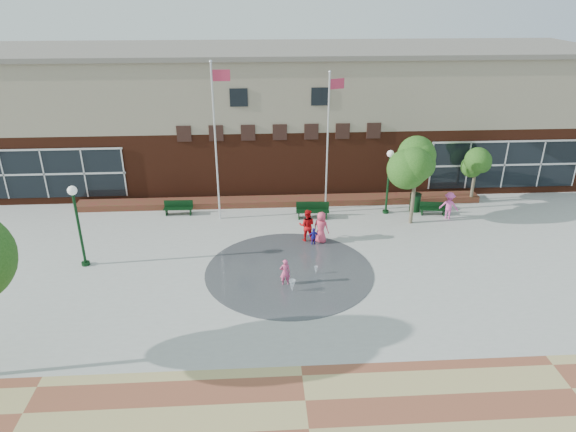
{
  "coord_description": "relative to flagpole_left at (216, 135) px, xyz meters",
  "views": [
    {
      "loc": [
        -1.42,
        -19.17,
        13.13
      ],
      "look_at": [
        0.0,
        4.0,
        2.6
      ],
      "focal_mm": 32.0,
      "sensor_mm": 36.0,
      "label": 1
    }
  ],
  "objects": [
    {
      "name": "library_building",
      "position": [
        3.78,
        7.89,
        -0.59
      ],
      "size": [
        44.4,
        10.4,
        9.2
      ],
      "color": "#502012",
      "rests_on": "ground"
    },
    {
      "name": "flower_bed",
      "position": [
        3.78,
        2.01,
        -5.24
      ],
      "size": [
        26.0,
        1.2,
        0.4
      ],
      "primitive_type": "cube",
      "color": "maroon",
      "rests_on": "ground"
    },
    {
      "name": "water_jet_a",
      "position": [
        3.8,
        -8.47,
        -5.24
      ],
      "size": [
        0.31,
        0.31,
        0.6
      ],
      "primitive_type": "cone",
      "rotation": [
        3.14,
        0.0,
        0.0
      ],
      "color": "white",
      "rests_on": "ground"
    },
    {
      "name": "lamp_left",
      "position": [
        -6.56,
        -5.32,
        -2.54
      ],
      "size": [
        0.46,
        0.46,
        4.33
      ],
      "color": "black",
      "rests_on": "ground"
    },
    {
      "name": "ground",
      "position": [
        3.78,
        -9.59,
        -5.24
      ],
      "size": [
        120.0,
        120.0,
        0.0
      ],
      "primitive_type": "plane",
      "color": "#666056",
      "rests_on": "ground"
    },
    {
      "name": "bench_left",
      "position": [
        -2.65,
        0.73,
        -4.95
      ],
      "size": [
        1.79,
        0.54,
        0.89
      ],
      "rotation": [
        0.0,
        0.0,
        -0.03
      ],
      "color": "black",
      "rests_on": "ground"
    },
    {
      "name": "plaza_concrete",
      "position": [
        3.78,
        -5.59,
        -5.23
      ],
      "size": [
        46.0,
        18.0,
        0.01
      ],
      "primitive_type": "cube",
      "color": "#A8A8A0",
      "rests_on": "ground"
    },
    {
      "name": "adult_red",
      "position": [
        4.98,
        -3.27,
        -4.3
      ],
      "size": [
        1.02,
        0.86,
        1.87
      ],
      "primitive_type": "imported",
      "rotation": [
        0.0,
        0.0,
        2.96
      ],
      "color": "red",
      "rests_on": "ground"
    },
    {
      "name": "flagpole_right",
      "position": [
        6.64,
        1.11,
        -0.41
      ],
      "size": [
        1.01,
        0.45,
        8.63
      ],
      "rotation": [
        0.0,
        0.0,
        0.37
      ],
      "color": "silver",
      "rests_on": "ground"
    },
    {
      "name": "trash_can",
      "position": [
        12.17,
        0.4,
        -4.64
      ],
      "size": [
        0.71,
        0.71,
        1.17
      ],
      "color": "black",
      "rests_on": "ground"
    },
    {
      "name": "flagpole_left",
      "position": [
        0.0,
        0.0,
        0.0
      ],
      "size": [
        1.11,
        0.18,
        9.4
      ],
      "rotation": [
        0.0,
        0.0,
        0.0
      ],
      "color": "silver",
      "rests_on": "ground"
    },
    {
      "name": "person_bench",
      "position": [
        13.88,
        -0.81,
        -4.38
      ],
      "size": [
        1.26,
        1.02,
        1.71
      ],
      "primitive_type": "imported",
      "rotation": [
        0.0,
        0.0,
        2.73
      ],
      "color": "#DF4FA5",
      "rests_on": "ground"
    },
    {
      "name": "paver_band",
      "position": [
        3.78,
        -16.59,
        -5.23
      ],
      "size": [
        46.0,
        6.0,
        0.01
      ],
      "primitive_type": "cube",
      "color": "brown",
      "rests_on": "ground"
    },
    {
      "name": "water_jet_b",
      "position": [
        5.08,
        -6.96,
        -5.24
      ],
      "size": [
        0.19,
        0.19,
        0.42
      ],
      "primitive_type": "cone",
      "rotation": [
        3.14,
        0.0,
        0.0
      ],
      "color": "white",
      "rests_on": "ground"
    },
    {
      "name": "tree_small_right",
      "position": [
        16.26,
        1.56,
        -2.55
      ],
      "size": [
        2.15,
        2.15,
        3.68
      ],
      "color": "brown",
      "rests_on": "ground"
    },
    {
      "name": "child_blue",
      "position": [
        5.3,
        -3.8,
        -4.73
      ],
      "size": [
        0.6,
        0.27,
        1.01
      ],
      "primitive_type": "imported",
      "rotation": [
        0.0,
        0.0,
        3.19
      ],
      "color": "#2521A3",
      "rests_on": "ground"
    },
    {
      "name": "splash_pad",
      "position": [
        3.78,
        -6.59,
        -5.23
      ],
      "size": [
        8.4,
        8.4,
        0.01
      ],
      "primitive_type": "cylinder",
      "color": "#383A3D",
      "rests_on": "ground"
    },
    {
      "name": "bench_mid",
      "position": [
        5.61,
        -0.3,
        -4.91
      ],
      "size": [
        2.04,
        0.7,
        1.01
      ],
      "rotation": [
        0.0,
        0.0,
        -0.07
      ],
      "color": "black",
      "rests_on": "ground"
    },
    {
      "name": "adult_pink",
      "position": [
        5.74,
        -3.48,
        -4.33
      ],
      "size": [
        1.05,
        0.95,
        1.81
      ],
      "primitive_type": "imported",
      "rotation": [
        0.0,
        0.0,
        2.59
      ],
      "color": "#E44361",
      "rests_on": "ground"
    },
    {
      "name": "child_splash",
      "position": [
        3.51,
        -7.81,
        -4.55
      ],
      "size": [
        0.52,
        0.36,
        1.37
      ],
      "primitive_type": "imported",
      "rotation": [
        0.0,
        0.0,
        3.21
      ],
      "color": "#D8487A",
      "rests_on": "ground"
    },
    {
      "name": "tree_mid",
      "position": [
        11.42,
        -1.35,
        -1.42
      ],
      "size": [
        3.11,
        3.11,
        5.24
      ],
      "color": "brown",
      "rests_on": "ground"
    },
    {
      "name": "lamp_right",
      "position": [
        10.28,
        0.21,
        -2.69
      ],
      "size": [
        0.43,
        0.43,
        4.1
      ],
      "color": "black",
      "rests_on": "ground"
    },
    {
      "name": "bench_right",
      "position": [
        13.12,
        -0.25,
        -4.98
      ],
      "size": [
        1.64,
        0.65,
        0.8
      ],
      "rotation": [
        0.0,
        0.0,
        -0.13
      ],
      "color": "black",
      "rests_on": "ground"
    }
  ]
}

